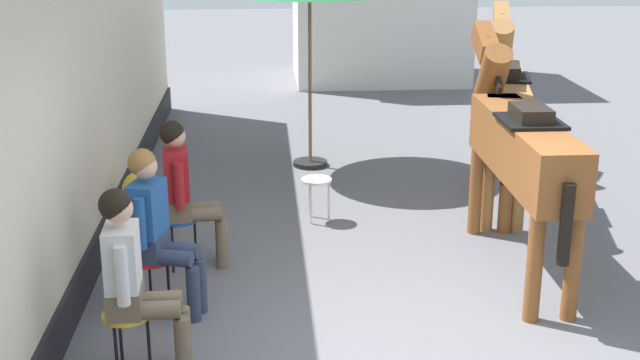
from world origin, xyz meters
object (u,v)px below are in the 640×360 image
(saddled_horse_near, at_px, (520,145))
(flower_planter_farthest, at_px, (142,200))
(seated_visitor_near, at_px, (133,274))
(saddled_horse_far, at_px, (503,98))
(seated_visitor_far, at_px, (184,187))
(spare_stool_white, at_px, (316,184))
(seated_visitor_middle, at_px, (156,224))

(saddled_horse_near, bearing_deg, flower_planter_farthest, 162.01)
(seated_visitor_near, relative_size, saddled_horse_far, 0.47)
(seated_visitor_near, bearing_deg, seated_visitor_far, 84.13)
(spare_stool_white, bearing_deg, saddled_horse_far, 16.32)
(saddled_horse_near, xyz_separation_m, spare_stool_white, (-1.73, 1.33, -0.76))
(saddled_horse_far, relative_size, flower_planter_farthest, 4.61)
(saddled_horse_far, bearing_deg, flower_planter_farthest, -168.34)
(seated_visitor_middle, bearing_deg, seated_visitor_near, -92.90)
(seated_visitor_near, bearing_deg, flower_planter_farthest, 96.55)
(seated_visitor_far, xyz_separation_m, flower_planter_farthest, (-0.52, 0.95, -0.44))
(seated_visitor_near, relative_size, spare_stool_white, 3.02)
(seated_visitor_middle, bearing_deg, saddled_horse_far, 37.40)
(seated_visitor_middle, height_order, spare_stool_white, seated_visitor_middle)
(seated_visitor_near, relative_size, saddled_horse_near, 0.46)
(flower_planter_farthest, bearing_deg, seated_visitor_near, -83.45)
(seated_visitor_far, height_order, flower_planter_farthest, seated_visitor_far)
(saddled_horse_near, xyz_separation_m, flower_planter_farthest, (-3.51, 1.14, -0.82))
(seated_visitor_near, height_order, seated_visitor_far, same)
(saddled_horse_near, distance_m, saddled_horse_far, 1.99)
(saddled_horse_near, relative_size, spare_stool_white, 6.51)
(seated_visitor_far, distance_m, saddled_horse_near, 3.02)
(seated_visitor_far, distance_m, saddled_horse_far, 3.83)
(seated_visitor_near, height_order, saddled_horse_near, saddled_horse_near)
(seated_visitor_middle, xyz_separation_m, spare_stool_white, (1.41, 2.08, -0.38))
(seated_visitor_near, xyz_separation_m, flower_planter_farthest, (-0.33, 2.85, -0.44))
(seated_visitor_far, relative_size, spare_stool_white, 3.02)
(seated_visitor_near, distance_m, saddled_horse_far, 5.13)
(seated_visitor_far, bearing_deg, saddled_horse_near, -3.58)
(seated_visitor_middle, bearing_deg, saddled_horse_near, 13.42)
(seated_visitor_near, relative_size, seated_visitor_far, 1.00)
(flower_planter_farthest, bearing_deg, spare_stool_white, 5.95)
(saddled_horse_near, height_order, spare_stool_white, saddled_horse_near)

